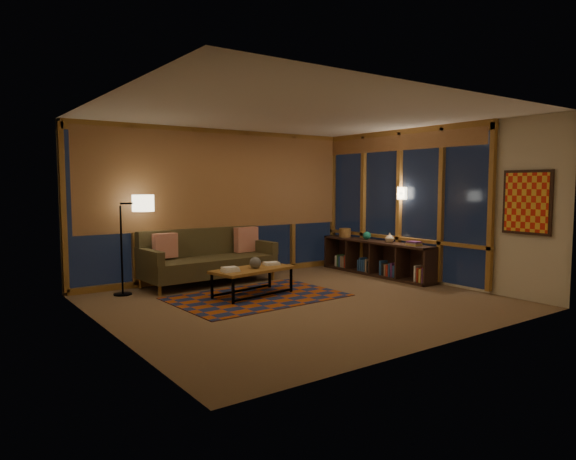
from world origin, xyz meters
TOP-DOWN VIEW (x-y plane):
  - floor at (0.00, 0.00)m, footprint 5.50×5.00m
  - ceiling at (0.00, 0.00)m, footprint 5.50×5.00m
  - walls at (0.00, 0.00)m, footprint 5.51×5.01m
  - window_wall_back at (0.00, 2.43)m, footprint 5.30×0.16m
  - window_wall_right at (2.68, 0.60)m, footprint 0.16×3.70m
  - wall_art at (2.71, -1.85)m, footprint 0.06×0.74m
  - wall_sconce at (2.62, 0.45)m, footprint 0.12×0.18m
  - sofa at (-0.48, 1.99)m, footprint 2.30×1.01m
  - pillow_left at (-1.21, 2.13)m, footprint 0.42×0.17m
  - pillow_right at (0.37, 2.17)m, footprint 0.46×0.19m
  - area_rug at (-0.37, 0.63)m, footprint 2.58×1.77m
  - coffee_table at (-0.37, 0.74)m, footprint 1.37×0.80m
  - book_stack_a at (-0.81, 0.68)m, footprint 0.25×0.20m
  - book_stack_b at (0.04, 0.85)m, footprint 0.25×0.21m
  - ceramic_pot at (-0.34, 0.72)m, footprint 0.23×0.23m
  - floor_lamp at (-1.97, 1.99)m, footprint 0.52×0.34m
  - bookshelf at (2.49, 0.93)m, footprint 0.40×2.60m
  - basket at (2.47, 1.81)m, footprint 0.24×0.24m
  - teal_bowl at (2.49, 1.20)m, footprint 0.17×0.17m
  - vase at (2.49, 0.61)m, footprint 0.18×0.18m
  - shelf_book_stack at (2.49, 0.04)m, footprint 0.21×0.26m

SIDE VIEW (x-z plane):
  - floor at x=0.00m, z-range -0.01..0.01m
  - area_rug at x=-0.37m, z-range 0.00..0.01m
  - coffee_table at x=-0.37m, z-range 0.00..0.43m
  - bookshelf at x=2.49m, z-range 0.00..0.65m
  - book_stack_b at x=0.04m, z-range 0.43..0.47m
  - sofa at x=-0.48m, z-range 0.00..0.93m
  - book_stack_a at x=-0.81m, z-range 0.43..0.50m
  - ceramic_pot at x=-0.34m, z-range 0.43..0.61m
  - pillow_left at x=-1.21m, z-range 0.46..0.87m
  - shelf_book_stack at x=2.49m, z-range 0.65..0.71m
  - pillow_right at x=0.37m, z-range 0.46..0.91m
  - teal_bowl at x=2.49m, z-range 0.65..0.80m
  - vase at x=2.49m, z-range 0.65..0.83m
  - basket at x=2.47m, z-range 0.65..0.83m
  - floor_lamp at x=-1.97m, z-range 0.00..1.56m
  - walls at x=0.00m, z-range 0.00..2.70m
  - window_wall_back at x=0.00m, z-range 0.05..2.65m
  - window_wall_right at x=2.68m, z-range 0.05..2.65m
  - wall_art at x=2.71m, z-range 0.98..1.92m
  - wall_sconce at x=2.62m, z-range 1.44..1.66m
  - ceiling at x=0.00m, z-range 2.70..2.71m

